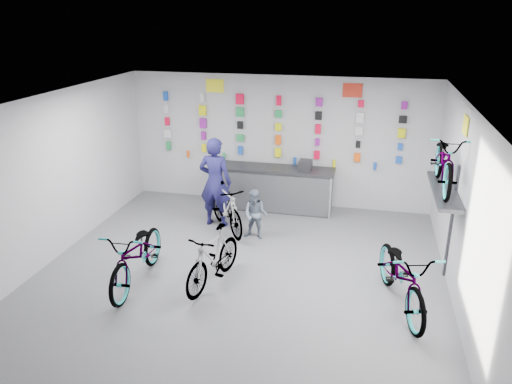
% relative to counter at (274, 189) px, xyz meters
% --- Properties ---
extents(floor, '(8.00, 8.00, 0.00)m').
position_rel_counter_xyz_m(floor, '(0.00, -3.54, -0.49)').
color(floor, '#56565B').
rests_on(floor, ground).
extents(ceiling, '(8.00, 8.00, 0.00)m').
position_rel_counter_xyz_m(ceiling, '(0.00, -3.54, 2.51)').
color(ceiling, white).
rests_on(ceiling, wall_back).
extents(wall_back, '(7.00, 0.00, 7.00)m').
position_rel_counter_xyz_m(wall_back, '(0.00, 0.46, 1.01)').
color(wall_back, '#BDBDBF').
rests_on(wall_back, floor).
extents(wall_front, '(7.00, 0.00, 7.00)m').
position_rel_counter_xyz_m(wall_front, '(0.00, -7.54, 1.01)').
color(wall_front, '#BDBDBF').
rests_on(wall_front, floor).
extents(wall_left, '(0.00, 8.00, 8.00)m').
position_rel_counter_xyz_m(wall_left, '(-3.50, -3.54, 1.01)').
color(wall_left, '#BDBDBF').
rests_on(wall_left, floor).
extents(wall_right, '(0.00, 8.00, 8.00)m').
position_rel_counter_xyz_m(wall_right, '(3.50, -3.54, 1.01)').
color(wall_right, '#BDBDBF').
rests_on(wall_right, floor).
extents(counter, '(2.70, 0.66, 1.00)m').
position_rel_counter_xyz_m(counter, '(0.00, 0.00, 0.00)').
color(counter, black).
rests_on(counter, floor).
extents(merch_wall, '(5.57, 0.08, 1.57)m').
position_rel_counter_xyz_m(merch_wall, '(-0.04, 0.39, 1.33)').
color(merch_wall, '#228D46').
rests_on(merch_wall, wall_back).
extents(wall_bracket, '(0.39, 1.90, 2.00)m').
position_rel_counter_xyz_m(wall_bracket, '(3.33, -2.34, 0.98)').
color(wall_bracket, '#333338').
rests_on(wall_bracket, wall_right).
extents(sign_left, '(0.42, 0.02, 0.30)m').
position_rel_counter_xyz_m(sign_left, '(-1.50, 0.44, 2.23)').
color(sign_left, '#FFF922').
rests_on(sign_left, wall_back).
extents(sign_right, '(0.42, 0.02, 0.30)m').
position_rel_counter_xyz_m(sign_right, '(1.60, 0.44, 2.23)').
color(sign_right, red).
rests_on(sign_right, wall_back).
extents(sign_side, '(0.02, 0.40, 0.30)m').
position_rel_counter_xyz_m(sign_side, '(3.48, -2.34, 2.16)').
color(sign_side, '#FFF922').
rests_on(sign_side, wall_right).
extents(bike_left, '(0.82, 2.08, 1.07)m').
position_rel_counter_xyz_m(bike_left, '(-1.58, -3.80, 0.05)').
color(bike_left, gray).
rests_on(bike_left, floor).
extents(bike_center, '(0.84, 1.70, 0.98)m').
position_rel_counter_xyz_m(bike_center, '(-0.35, -3.54, 0.01)').
color(bike_center, gray).
rests_on(bike_center, floor).
extents(bike_right, '(1.27, 2.21, 1.10)m').
position_rel_counter_xyz_m(bike_right, '(2.68, -3.54, 0.06)').
color(bike_right, gray).
rests_on(bike_right, floor).
extents(bike_service, '(1.40, 1.64, 1.02)m').
position_rel_counter_xyz_m(bike_service, '(-0.74, -1.39, 0.02)').
color(bike_service, gray).
rests_on(bike_service, floor).
extents(bike_wall, '(0.63, 1.80, 0.95)m').
position_rel_counter_xyz_m(bike_wall, '(3.25, -2.34, 1.57)').
color(bike_wall, gray).
rests_on(bike_wall, wall_bracket).
extents(clerk, '(0.73, 0.51, 1.92)m').
position_rel_counter_xyz_m(clerk, '(-1.04, -1.16, 0.47)').
color(clerk, '#191748').
rests_on(clerk, floor).
extents(customer, '(0.54, 0.44, 1.03)m').
position_rel_counter_xyz_m(customer, '(-0.07, -1.63, 0.03)').
color(customer, slate).
rests_on(customer, floor).
extents(spare_wheel, '(0.65, 0.29, 0.62)m').
position_rel_counter_xyz_m(spare_wheel, '(-1.25, -0.37, -0.18)').
color(spare_wheel, black).
rests_on(spare_wheel, floor).
extents(register, '(0.29, 0.31, 0.22)m').
position_rel_counter_xyz_m(register, '(0.69, 0.01, 0.62)').
color(register, black).
rests_on(register, counter).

